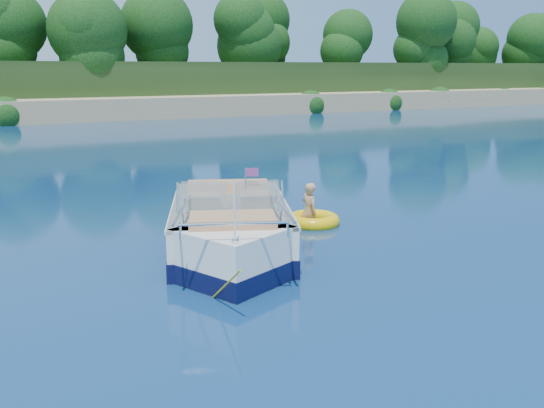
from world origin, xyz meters
The scene contains 5 objects.
ground centered at (0.00, 0.00, 0.00)m, with size 160.00×160.00×0.00m, color #0A274B.
treeline centered at (0.04, 41.01, 5.55)m, with size 150.00×7.12×8.19m.
motorboat centered at (1.15, 3.22, 0.41)m, with size 3.75×6.04×2.13m.
tow_tube centered at (3.76, 4.39, 0.09)m, with size 1.61×1.61×0.33m.
boy centered at (3.65, 4.43, 0.00)m, with size 0.52×0.34×1.42m, color tan.
Camera 1 is at (-3.44, -7.30, 3.57)m, focal length 40.00 mm.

